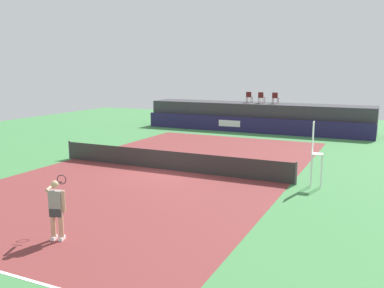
# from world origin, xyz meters

# --- Properties ---
(ground_plane) EXTENTS (48.00, 48.00, 0.00)m
(ground_plane) POSITION_xyz_m (0.00, 3.00, 0.00)
(ground_plane) COLOR #3D7A42
(court_inner) EXTENTS (12.00, 22.00, 0.00)m
(court_inner) POSITION_xyz_m (0.00, 0.00, 0.00)
(court_inner) COLOR maroon
(court_inner) RESTS_ON ground
(sponsor_wall) EXTENTS (18.00, 0.22, 1.20)m
(sponsor_wall) POSITION_xyz_m (-0.01, 13.50, 0.60)
(sponsor_wall) COLOR #231E4C
(sponsor_wall) RESTS_ON ground
(spectator_platform) EXTENTS (18.00, 2.80, 2.20)m
(spectator_platform) POSITION_xyz_m (0.00, 15.30, 1.10)
(spectator_platform) COLOR #38383D
(spectator_platform) RESTS_ON ground
(spectator_chair_far_left) EXTENTS (0.45, 0.45, 0.89)m
(spectator_chair_far_left) POSITION_xyz_m (-0.78, 15.40, 2.69)
(spectator_chair_far_left) COLOR #561919
(spectator_chair_far_left) RESTS_ON spectator_platform
(spectator_chair_left) EXTENTS (0.47, 0.47, 0.89)m
(spectator_chair_left) POSITION_xyz_m (0.30, 15.22, 2.69)
(spectator_chair_left) COLOR #561919
(spectator_chair_left) RESTS_ON spectator_platform
(spectator_chair_center) EXTENTS (0.45, 0.45, 0.89)m
(spectator_chair_center) POSITION_xyz_m (1.41, 15.30, 2.69)
(spectator_chair_center) COLOR #561919
(spectator_chair_center) RESTS_ON spectator_platform
(umpire_chair) EXTENTS (0.46, 0.46, 2.76)m
(umpire_chair) POSITION_xyz_m (6.93, -0.01, 1.59)
(umpire_chair) COLOR white
(umpire_chair) RESTS_ON ground
(tennis_net) EXTENTS (12.40, 0.02, 0.95)m
(tennis_net) POSITION_xyz_m (0.00, 0.00, 0.47)
(tennis_net) COLOR #2D2D2D
(tennis_net) RESTS_ON ground
(net_post_near) EXTENTS (0.10, 0.10, 1.00)m
(net_post_near) POSITION_xyz_m (-6.20, 0.00, 0.50)
(net_post_near) COLOR #4C4C51
(net_post_near) RESTS_ON ground
(net_post_far) EXTENTS (0.10, 0.10, 1.00)m
(net_post_far) POSITION_xyz_m (6.20, 0.00, 0.50)
(net_post_far) COLOR #4C4C51
(net_post_far) RESTS_ON ground
(tennis_player) EXTENTS (0.96, 1.09, 1.77)m
(tennis_player) POSITION_xyz_m (1.14, -8.82, 0.96)
(tennis_player) COLOR white
(tennis_player) RESTS_ON court_inner
(tennis_ball) EXTENTS (0.07, 0.07, 0.07)m
(tennis_ball) POSITION_xyz_m (-4.21, 8.47, 0.04)
(tennis_ball) COLOR #D8EA33
(tennis_ball) RESTS_ON court_inner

